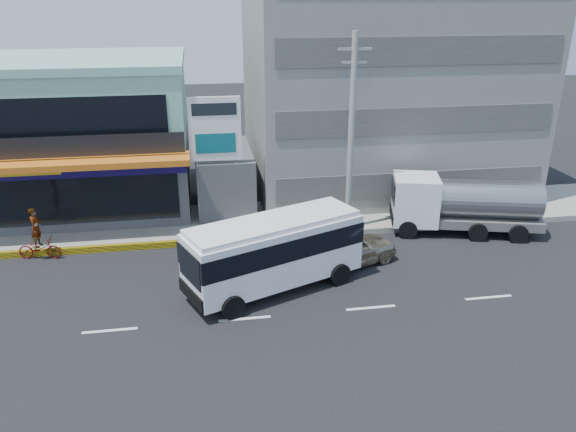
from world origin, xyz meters
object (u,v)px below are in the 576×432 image
object	(u,v)px
shop_building	(79,138)
utility_pole_near	(351,135)
billboard	(215,136)
motorcycle_rider	(39,242)
tanker_truck	(460,204)
minibus	(274,248)
satellite_dish	(224,153)
sedan	(348,249)
concrete_building	(383,74)

from	to	relation	value
shop_building	utility_pole_near	size ratio (longest dim) A/B	1.24
shop_building	billboard	world-z (taller)	shop_building
utility_pole_near	motorcycle_rider	world-z (taller)	utility_pole_near
tanker_truck	motorcycle_rider	xyz separation A→B (m)	(-20.65, 0.22, -0.75)
shop_building	minibus	size ratio (longest dim) A/B	1.59
tanker_truck	satellite_dish	bearing A→B (deg)	159.30
minibus	sedan	xyz separation A→B (m)	(3.58, 1.61, -1.05)
concrete_building	satellite_dish	xyz separation A→B (m)	(-10.00, -4.00, -3.42)
shop_building	tanker_truck	size ratio (longest dim) A/B	1.60
concrete_building	motorcycle_rider	bearing A→B (deg)	-156.61
sedan	concrete_building	bearing A→B (deg)	-45.84
concrete_building	tanker_truck	distance (m)	10.15
shop_building	utility_pole_near	bearing A→B (deg)	-25.06
satellite_dish	sedan	distance (m)	9.21
billboard	sedan	world-z (taller)	billboard
utility_pole_near	minibus	size ratio (longest dim) A/B	1.29
billboard	minibus	distance (m)	7.90
billboard	motorcycle_rider	distance (m)	9.70
satellite_dish	motorcycle_rider	xyz separation A→B (m)	(-8.96, -4.20, -2.75)
shop_building	minibus	bearing A→B (deg)	-51.17
satellite_dish	minibus	distance (m)	9.09
sedan	minibus	bearing A→B (deg)	92.25
satellite_dish	minibus	size ratio (longest dim) A/B	0.19
billboard	utility_pole_near	distance (m)	6.75
utility_pole_near	motorcycle_rider	size ratio (longest dim) A/B	3.98
sedan	tanker_truck	xyz separation A→B (m)	(6.65, 2.78, 0.77)
shop_building	motorcycle_rider	world-z (taller)	shop_building
concrete_building	minibus	size ratio (longest dim) A/B	2.06
shop_building	tanker_truck	world-z (taller)	shop_building
shop_building	billboard	size ratio (longest dim) A/B	1.80
concrete_building	utility_pole_near	distance (m)	8.79
billboard	tanker_truck	world-z (taller)	billboard
satellite_dish	motorcycle_rider	bearing A→B (deg)	-154.89
sedan	utility_pole_near	bearing A→B (deg)	-36.93
motorcycle_rider	tanker_truck	bearing A→B (deg)	-0.60
satellite_dish	utility_pole_near	xyz separation A→B (m)	(6.00, -3.60, 1.57)
shop_building	utility_pole_near	distance (m)	15.50
concrete_building	motorcycle_rider	size ratio (longest dim) A/B	6.37
sedan	tanker_truck	size ratio (longest dim) A/B	0.61
satellite_dish	tanker_truck	world-z (taller)	satellite_dish
shop_building	tanker_truck	bearing A→B (deg)	-20.50
billboard	minibus	world-z (taller)	billboard
concrete_building	motorcycle_rider	distance (m)	21.56
shop_building	sedan	world-z (taller)	shop_building
minibus	motorcycle_rider	xyz separation A→B (m)	(-10.42, 4.61, -1.03)
utility_pole_near	concrete_building	bearing A→B (deg)	62.24
concrete_building	utility_pole_near	size ratio (longest dim) A/B	1.60
motorcycle_rider	sedan	bearing A→B (deg)	-12.10
concrete_building	utility_pole_near	bearing A→B (deg)	-117.76
concrete_building	sedan	distance (m)	13.73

